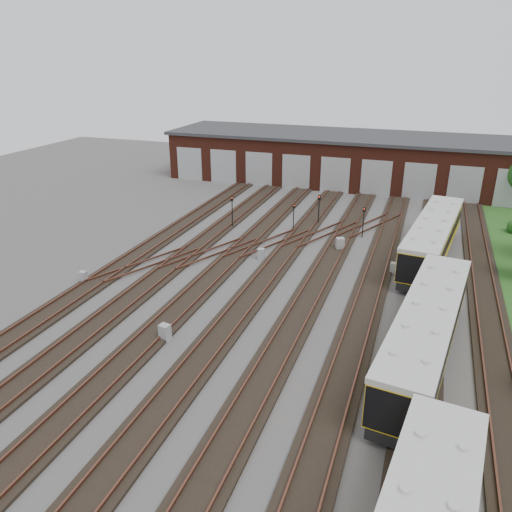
% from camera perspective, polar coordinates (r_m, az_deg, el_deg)
% --- Properties ---
extents(ground, '(120.00, 120.00, 0.00)m').
position_cam_1_polar(ground, '(32.72, 0.62, -7.92)').
color(ground, '#403E3C').
rests_on(ground, ground).
extents(track_network, '(30.40, 70.00, 0.33)m').
position_cam_1_polar(track_network, '(33.19, 0.67, -7.23)').
color(track_network, black).
rests_on(track_network, ground).
extents(maintenance_shed, '(51.00, 12.50, 6.35)m').
position_cam_1_polar(maintenance_shed, '(68.62, 11.70, 10.80)').
color(maintenance_shed, '#501F14').
rests_on(maintenance_shed, ground).
extents(metro_train, '(4.84, 47.98, 3.25)m').
position_cam_1_polar(metro_train, '(29.70, 18.85, -8.21)').
color(metro_train, black).
rests_on(metro_train, ground).
extents(signal_mast_0, '(0.29, 0.28, 3.29)m').
position_cam_1_polar(signal_mast_0, '(49.69, -2.75, 5.53)').
color(signal_mast_0, black).
rests_on(signal_mast_0, ground).
extents(signal_mast_1, '(0.25, 0.23, 2.71)m').
position_cam_1_polar(signal_mast_1, '(49.15, 4.32, 4.87)').
color(signal_mast_1, black).
rests_on(signal_mast_1, ground).
extents(signal_mast_2, '(0.25, 0.23, 2.96)m').
position_cam_1_polar(signal_mast_2, '(48.19, 12.20, 4.23)').
color(signal_mast_2, black).
rests_on(signal_mast_2, ground).
extents(signal_mast_3, '(0.28, 0.26, 3.08)m').
position_cam_1_polar(signal_mast_3, '(51.18, 7.21, 5.76)').
color(signal_mast_3, black).
rests_on(signal_mast_3, ground).
extents(relay_cabinet_0, '(0.56, 0.47, 0.91)m').
position_cam_1_polar(relay_cabinet_0, '(40.50, -19.13, -2.27)').
color(relay_cabinet_0, '#929597').
rests_on(relay_cabinet_0, ground).
extents(relay_cabinet_1, '(0.65, 0.59, 0.93)m').
position_cam_1_polar(relay_cabinet_1, '(42.54, 0.59, 0.25)').
color(relay_cabinet_1, '#929597').
rests_on(relay_cabinet_1, ground).
extents(relay_cabinet_2, '(0.71, 0.63, 1.05)m').
position_cam_1_polar(relay_cabinet_2, '(31.45, -10.37, -8.58)').
color(relay_cabinet_2, '#929597').
rests_on(relay_cabinet_2, ground).
extents(relay_cabinet_3, '(0.85, 0.79, 1.14)m').
position_cam_1_polar(relay_cabinet_3, '(45.03, 9.58, 1.35)').
color(relay_cabinet_3, '#929597').
rests_on(relay_cabinet_3, ground).
extents(relay_cabinet_4, '(0.61, 0.53, 0.90)m').
position_cam_1_polar(relay_cabinet_4, '(41.29, 15.48, -1.35)').
color(relay_cabinet_4, '#929597').
rests_on(relay_cabinet_4, ground).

